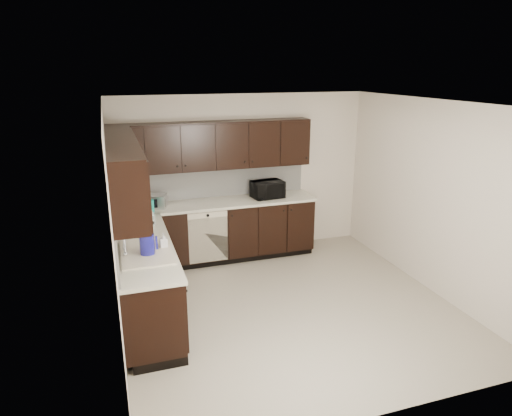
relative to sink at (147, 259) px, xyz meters
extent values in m
plane|color=#A29986|center=(1.68, 0.01, -0.88)|extent=(4.00, 4.00, 0.00)
plane|color=white|center=(1.68, 0.01, 1.62)|extent=(4.00, 4.00, 0.00)
cube|color=beige|center=(1.68, 2.01, 0.37)|extent=(4.00, 0.02, 2.50)
cube|color=beige|center=(-0.32, 0.01, 0.37)|extent=(0.02, 4.00, 2.50)
cube|color=beige|center=(3.68, 0.01, 0.37)|extent=(0.02, 4.00, 2.50)
cube|color=beige|center=(1.68, -1.99, 0.37)|extent=(4.00, 0.02, 2.50)
cube|color=black|center=(1.18, 1.71, -0.43)|extent=(3.00, 0.60, 0.90)
cube|color=black|center=(-0.02, 0.31, -0.43)|extent=(0.60, 2.20, 0.90)
cube|color=black|center=(1.18, 1.74, -0.83)|extent=(3.00, 0.54, 0.10)
cube|color=black|center=(0.01, 0.31, -0.83)|extent=(0.54, 2.20, 0.10)
cube|color=beige|center=(1.18, 1.71, 0.04)|extent=(3.03, 0.63, 0.04)
cube|color=beige|center=(-0.02, 0.31, 0.04)|extent=(0.63, 2.23, 0.04)
cube|color=silver|center=(1.18, 2.00, 0.30)|extent=(3.00, 0.02, 0.48)
cube|color=silver|center=(-0.31, 0.61, 0.30)|extent=(0.02, 2.80, 0.48)
cube|color=black|center=(1.18, 1.85, 0.89)|extent=(3.00, 0.33, 0.70)
cube|color=black|center=(-0.15, 0.45, 0.89)|extent=(0.33, 2.47, 0.70)
cube|color=beige|center=(0.98, 1.42, -0.38)|extent=(0.58, 0.02, 0.78)
cube|color=beige|center=(0.98, 1.42, -0.04)|extent=(0.58, 0.03, 0.08)
cylinder|color=black|center=(0.98, 1.40, -0.04)|extent=(0.04, 0.02, 0.04)
cube|color=beige|center=(0.00, 0.01, 0.06)|extent=(0.54, 0.82, 0.03)
cube|color=beige|center=(0.00, -0.19, -0.02)|extent=(0.42, 0.34, 0.16)
cube|color=beige|center=(0.00, 0.21, -0.02)|extent=(0.42, 0.34, 0.16)
cylinder|color=silver|center=(-0.22, 0.01, 0.19)|extent=(0.03, 0.03, 0.26)
cylinder|color=silver|center=(-0.17, 0.01, 0.31)|extent=(0.14, 0.02, 0.02)
cylinder|color=#B2B2B7|center=(0.00, -0.19, 0.01)|extent=(0.20, 0.20, 0.10)
imported|color=black|center=(1.99, 1.68, 0.19)|extent=(0.51, 0.38, 0.26)
imported|color=gray|center=(0.20, 0.10, 0.15)|extent=(0.09, 0.09, 0.18)
imported|color=gray|center=(-0.15, 0.59, 0.19)|extent=(0.13, 0.13, 0.26)
cube|color=silver|center=(0.28, 1.69, 0.16)|extent=(0.37, 0.32, 0.19)
cube|color=white|center=(-0.05, 1.00, 0.14)|extent=(0.49, 0.41, 0.17)
cylinder|color=#121098|center=(0.01, -0.05, 0.18)|extent=(0.18, 0.18, 0.24)
cylinder|color=#0C8E7F|center=(0.19, 1.36, 0.17)|extent=(0.12, 0.12, 0.21)
cylinder|color=silver|center=(0.09, 1.36, 0.22)|extent=(0.15, 0.15, 0.32)
camera|label=1|loc=(-0.29, -4.73, 2.00)|focal=32.00mm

